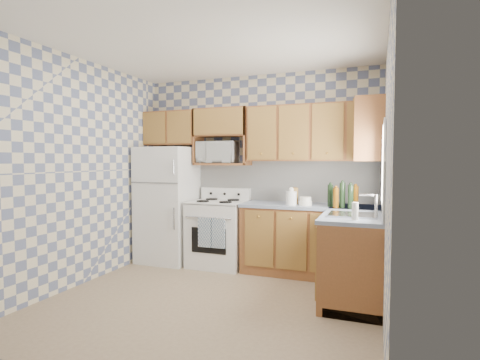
% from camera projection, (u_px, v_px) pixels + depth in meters
% --- Properties ---
extents(floor, '(3.40, 3.40, 0.00)m').
position_uv_depth(floor, '(211.00, 301.00, 3.95)').
color(floor, '#80684F').
rests_on(floor, ground).
extents(back_wall, '(3.40, 0.02, 2.70)m').
position_uv_depth(back_wall, '(257.00, 170.00, 5.38)').
color(back_wall, slate).
rests_on(back_wall, ground).
extents(right_wall, '(0.02, 3.20, 2.70)m').
position_uv_depth(right_wall, '(386.00, 176.00, 3.29)').
color(right_wall, slate).
rests_on(right_wall, ground).
extents(backsplash_back, '(2.60, 0.02, 0.56)m').
position_uv_depth(backsplash_back, '(284.00, 181.00, 5.24)').
color(backsplash_back, white).
rests_on(backsplash_back, back_wall).
extents(backsplash_right, '(0.02, 1.60, 0.56)m').
position_uv_depth(backsplash_right, '(383.00, 187.00, 4.05)').
color(backsplash_right, white).
rests_on(backsplash_right, right_wall).
extents(refrigerator, '(0.75, 0.70, 1.68)m').
position_uv_depth(refrigerator, '(168.00, 204.00, 5.52)').
color(refrigerator, white).
rests_on(refrigerator, floor).
extents(stove_body, '(0.76, 0.65, 0.90)m').
position_uv_depth(stove_body, '(218.00, 234.00, 5.28)').
color(stove_body, white).
rests_on(stove_body, floor).
extents(cooktop, '(0.76, 0.65, 0.02)m').
position_uv_depth(cooktop, '(218.00, 202.00, 5.26)').
color(cooktop, silver).
rests_on(cooktop, stove_body).
extents(backguard, '(0.76, 0.08, 0.17)m').
position_uv_depth(backguard, '(226.00, 194.00, 5.51)').
color(backguard, white).
rests_on(backguard, cooktop).
extents(dish_towel_left, '(0.19, 0.02, 0.39)m').
position_uv_depth(dish_towel_left, '(205.00, 232.00, 4.97)').
color(dish_towel_left, navy).
rests_on(dish_towel_left, stove_body).
extents(dish_towel_right, '(0.19, 0.02, 0.39)m').
position_uv_depth(dish_towel_right, '(218.00, 233.00, 4.90)').
color(dish_towel_right, navy).
rests_on(dish_towel_right, stove_body).
extents(base_cabinets_back, '(1.75, 0.60, 0.88)m').
position_uv_depth(base_cabinets_back, '(311.00, 241.00, 4.86)').
color(base_cabinets_back, brown).
rests_on(base_cabinets_back, floor).
extents(base_cabinets_right, '(0.60, 1.60, 0.88)m').
position_uv_depth(base_cabinets_right, '(354.00, 254.00, 4.19)').
color(base_cabinets_right, brown).
rests_on(base_cabinets_right, floor).
extents(countertop_back, '(1.77, 0.63, 0.04)m').
position_uv_depth(countertop_back, '(311.00, 206.00, 4.83)').
color(countertop_back, slate).
rests_on(countertop_back, base_cabinets_back).
extents(countertop_right, '(0.63, 1.60, 0.04)m').
position_uv_depth(countertop_right, '(355.00, 213.00, 4.17)').
color(countertop_right, slate).
rests_on(countertop_right, base_cabinets_right).
extents(upper_cabinets_back, '(1.75, 0.33, 0.74)m').
position_uv_depth(upper_cabinets_back, '(313.00, 133.00, 4.91)').
color(upper_cabinets_back, brown).
rests_on(upper_cabinets_back, back_wall).
extents(upper_cabinets_fridge, '(0.82, 0.33, 0.50)m').
position_uv_depth(upper_cabinets_fridge, '(173.00, 129.00, 5.64)').
color(upper_cabinets_fridge, brown).
rests_on(upper_cabinets_fridge, back_wall).
extents(upper_cabinets_right, '(0.33, 0.70, 0.74)m').
position_uv_depth(upper_cabinets_right, '(370.00, 130.00, 4.49)').
color(upper_cabinets_right, brown).
rests_on(upper_cabinets_right, right_wall).
extents(microwave_shelf, '(0.80, 0.33, 0.03)m').
position_uv_depth(microwave_shelf, '(223.00, 164.00, 5.38)').
color(microwave_shelf, brown).
rests_on(microwave_shelf, back_wall).
extents(microwave, '(0.60, 0.43, 0.31)m').
position_uv_depth(microwave, '(218.00, 152.00, 5.42)').
color(microwave, white).
rests_on(microwave, microwave_shelf).
extents(sink, '(0.48, 0.40, 0.03)m').
position_uv_depth(sink, '(353.00, 215.00, 3.84)').
color(sink, '#B7B7BC').
rests_on(sink, countertop_right).
extents(window, '(0.02, 0.66, 0.86)m').
position_uv_depth(window, '(384.00, 164.00, 3.71)').
color(window, silver).
rests_on(window, right_wall).
extents(bottle_0, '(0.07, 0.07, 0.30)m').
position_uv_depth(bottle_0, '(342.00, 195.00, 4.50)').
color(bottle_0, black).
rests_on(bottle_0, countertop_back).
extents(bottle_1, '(0.07, 0.07, 0.28)m').
position_uv_depth(bottle_1, '(351.00, 197.00, 4.41)').
color(bottle_1, black).
rests_on(bottle_1, countertop_back).
extents(bottle_2, '(0.07, 0.07, 0.26)m').
position_uv_depth(bottle_2, '(356.00, 197.00, 4.49)').
color(bottle_2, '#5F3508').
rests_on(bottle_2, countertop_back).
extents(bottle_3, '(0.07, 0.07, 0.24)m').
position_uv_depth(bottle_3, '(336.00, 198.00, 4.47)').
color(bottle_3, '#5F3508').
rests_on(bottle_3, countertop_back).
extents(bottle_4, '(0.07, 0.07, 0.27)m').
position_uv_depth(bottle_4, '(330.00, 196.00, 4.61)').
color(bottle_4, black).
rests_on(bottle_4, countertop_back).
extents(knife_block, '(0.13, 0.13, 0.22)m').
position_uv_depth(knife_block, '(294.00, 196.00, 4.89)').
color(knife_block, brown).
rests_on(knife_block, countertop_back).
extents(electric_kettle, '(0.14, 0.14, 0.18)m').
position_uv_depth(electric_kettle, '(291.00, 198.00, 4.77)').
color(electric_kettle, white).
rests_on(electric_kettle, countertop_back).
extents(food_containers, '(0.16, 0.16, 0.11)m').
position_uv_depth(food_containers, '(305.00, 201.00, 4.74)').
color(food_containers, beige).
rests_on(food_containers, countertop_back).
extents(soap_bottle, '(0.06, 0.06, 0.17)m').
position_uv_depth(soap_bottle, '(355.00, 211.00, 3.57)').
color(soap_bottle, beige).
rests_on(soap_bottle, countertop_right).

